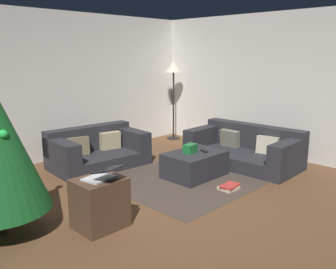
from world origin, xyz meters
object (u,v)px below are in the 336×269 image
(couch_right, at_px, (245,149))
(tv_remote, at_px, (204,151))
(ottoman, at_px, (195,164))
(corner_lamp, at_px, (174,73))
(gift_box, at_px, (190,149))
(side_table, at_px, (100,203))
(laptop, at_px, (102,175))
(couch_left, at_px, (96,150))
(book_stack, at_px, (229,187))

(couch_right, height_order, tv_remote, couch_right)
(ottoman, height_order, corner_lamp, corner_lamp)
(ottoman, xyz_separation_m, tv_remote, (0.13, -0.07, 0.20))
(gift_box, relative_size, side_table, 0.37)
(couch_right, distance_m, tv_remote, 1.01)
(gift_box, xyz_separation_m, laptop, (-1.94, -0.46, 0.16))
(gift_box, bearing_deg, laptop, -166.54)
(gift_box, bearing_deg, couch_right, -10.15)
(couch_left, bearing_deg, ottoman, 119.95)
(couch_right, distance_m, corner_lamp, 2.57)
(tv_remote, relative_size, corner_lamp, 0.09)
(book_stack, bearing_deg, side_table, 169.82)
(couch_left, xyz_separation_m, gift_box, (0.68, -1.52, 0.19))
(couch_left, relative_size, laptop, 3.65)
(tv_remote, relative_size, book_stack, 0.53)
(couch_right, relative_size, ottoman, 2.07)
(ottoman, bearing_deg, side_table, -169.42)
(couch_left, bearing_deg, side_table, 60.85)
(couch_right, xyz_separation_m, gift_box, (-1.20, 0.22, 0.20))
(side_table, bearing_deg, gift_box, 11.84)
(couch_right, xyz_separation_m, tv_remote, (-1.00, 0.11, 0.14))
(couch_left, distance_m, side_table, 2.31)
(corner_lamp, bearing_deg, book_stack, -122.02)
(couch_right, bearing_deg, couch_left, 45.36)
(couch_right, bearing_deg, tv_remote, 81.66)
(tv_remote, height_order, corner_lamp, corner_lamp)
(gift_box, bearing_deg, tv_remote, -26.27)
(couch_left, height_order, book_stack, couch_left)
(couch_left, height_order, couch_right, couch_right)
(tv_remote, bearing_deg, corner_lamp, 76.59)
(couch_left, relative_size, gift_box, 7.84)
(tv_remote, distance_m, side_table, 2.18)
(couch_left, xyz_separation_m, laptop, (-1.26, -1.99, 0.35))
(book_stack, xyz_separation_m, corner_lamp, (1.72, 2.75, 1.43))
(couch_right, distance_m, gift_box, 1.24)
(corner_lamp, bearing_deg, tv_remote, -125.40)
(side_table, xyz_separation_m, corner_lamp, (3.65, 2.40, 1.19))
(side_table, bearing_deg, tv_remote, 8.07)
(couch_left, xyz_separation_m, corner_lamp, (2.38, 0.47, 1.20))
(couch_left, height_order, tv_remote, couch_left)
(laptop, bearing_deg, gift_box, 13.46)
(couch_right, relative_size, book_stack, 6.33)
(ottoman, xyz_separation_m, laptop, (-2.01, -0.43, 0.42))
(laptop, bearing_deg, couch_right, 4.52)
(laptop, relative_size, corner_lamp, 0.26)
(ottoman, bearing_deg, gift_box, 157.56)
(book_stack, height_order, corner_lamp, corner_lamp)
(ottoman, height_order, book_stack, ottoman)
(ottoman, bearing_deg, tv_remote, -28.28)
(laptop, xyz_separation_m, book_stack, (1.92, -0.29, -0.58))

